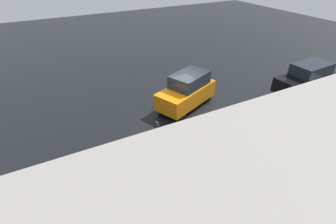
# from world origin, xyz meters

# --- Properties ---
(ground_plane) EXTENTS (60.00, 60.00, 0.00)m
(ground_plane) POSITION_xyz_m (0.00, 0.00, 0.00)
(ground_plane) COLOR black
(kerb_strip) EXTENTS (24.00, 3.20, 0.04)m
(kerb_strip) POSITION_xyz_m (0.00, 4.20, 0.02)
(kerb_strip) COLOR gray
(kerb_strip) RESTS_ON ground
(moving_hatchback) EXTENTS (4.25, 3.04, 2.06)m
(moving_hatchback) POSITION_xyz_m (-0.62, -0.29, 1.03)
(moving_hatchback) COLOR orange
(moving_hatchback) RESTS_ON ground
(parked_sedan) EXTENTS (4.37, 1.92, 1.98)m
(parked_sedan) POSITION_xyz_m (-8.52, 1.85, 1.00)
(parked_sedan) COLOR black
(parked_sedan) RESTS_ON ground
(fire_hydrant) EXTENTS (0.42, 0.31, 0.80)m
(fire_hydrant) POSITION_xyz_m (4.04, 2.98, 0.40)
(fire_hydrant) COLOR red
(fire_hydrant) RESTS_ON ground
(pedestrian) EXTENTS (0.33, 0.55, 1.22)m
(pedestrian) POSITION_xyz_m (4.99, 3.26, 0.68)
(pedestrian) COLOR blue
(pedestrian) RESTS_ON ground
(metal_railing) EXTENTS (7.69, 0.04, 1.05)m
(metal_railing) POSITION_xyz_m (-0.88, 5.38, 0.72)
(metal_railing) COLOR #B7BABF
(metal_railing) RESTS_ON ground
(sign_post) EXTENTS (0.07, 0.44, 2.40)m
(sign_post) POSITION_xyz_m (3.29, 3.72, 1.58)
(sign_post) COLOR #4C4C51
(sign_post) RESTS_ON ground
(puddle_patch) EXTENTS (2.44, 2.44, 0.01)m
(puddle_patch) POSITION_xyz_m (0.38, -0.38, 0.00)
(puddle_patch) COLOR black
(puddle_patch) RESTS_ON ground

